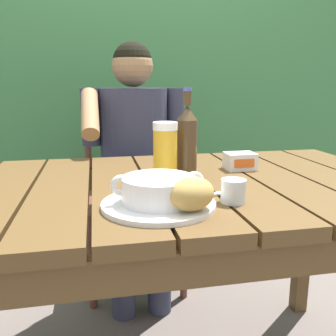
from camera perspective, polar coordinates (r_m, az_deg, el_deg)
The scene contains 12 objects.
dining_table at distance 1.12m, azimuth 0.95°, elevation -6.76°, with size 1.48×0.83×0.78m.
hedge_backdrop at distance 2.61m, azimuth -7.90°, elevation 10.63°, with size 3.66×0.81×1.88m.
chair_near_diner at distance 1.98m, azimuth -5.67°, elevation -4.03°, with size 0.49×0.46×0.97m.
person_eating at distance 1.73m, azimuth -5.27°, elevation 2.05°, with size 0.48×0.47×1.25m.
serving_plate at distance 0.87m, azimuth -1.50°, elevation -5.71°, with size 0.27×0.27×0.01m.
soup_bowl at distance 0.86m, azimuth -1.52°, elevation -3.30°, with size 0.22×0.17×0.07m.
bread_roll at distance 0.80m, azimuth 3.78°, elevation -4.10°, with size 0.13×0.12×0.07m.
beer_glass at distance 1.06m, azimuth -0.44°, elevation 2.41°, with size 0.07×0.07×0.18m.
beer_bottle at distance 1.11m, azimuth 2.98°, elevation 4.26°, with size 0.06×0.06×0.28m.
water_glass_small at distance 0.90m, azimuth 10.23°, elevation -3.57°, with size 0.06×0.06×0.06m.
butter_tub at distance 1.26m, azimuth 11.24°, elevation 1.07°, with size 0.10×0.08×0.06m.
table_knife at distance 0.95m, azimuth 6.23°, elevation -4.23°, with size 0.16×0.07×0.01m.
Camera 1 is at (-0.23, -1.03, 1.06)m, focal length 38.76 mm.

